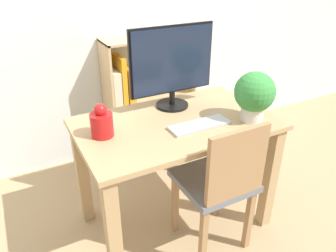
{
  "coord_description": "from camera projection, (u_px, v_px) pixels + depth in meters",
  "views": [
    {
      "loc": [
        -0.83,
        -1.48,
        1.62
      ],
      "look_at": [
        0.0,
        0.1,
        0.68
      ],
      "focal_mm": 35.0,
      "sensor_mm": 36.0,
      "label": 1
    }
  ],
  "objects": [
    {
      "name": "bookshelf",
      "position": [
        138.0,
        113.0,
        2.83
      ],
      "size": [
        0.76,
        0.28,
        1.04
      ],
      "color": "tan",
      "rests_on": "ground_plane"
    },
    {
      "name": "chair",
      "position": [
        220.0,
        182.0,
        1.84
      ],
      "size": [
        0.4,
        0.4,
        0.87
      ],
      "rotation": [
        0.0,
        0.0,
        0.12
      ],
      "color": "slate",
      "rests_on": "ground_plane"
    },
    {
      "name": "ground_plane",
      "position": [
        175.0,
        219.0,
        2.26
      ],
      "size": [
        10.0,
        10.0,
        0.0
      ],
      "primitive_type": "plane",
      "color": "tan"
    },
    {
      "name": "potted_plant",
      "position": [
        254.0,
        94.0,
        1.85
      ],
      "size": [
        0.23,
        0.23,
        0.29
      ],
      "color": "silver",
      "rests_on": "desk"
    },
    {
      "name": "keyboard",
      "position": [
        200.0,
        125.0,
        1.85
      ],
      "size": [
        0.36,
        0.12,
        0.02
      ],
      "color": "#B2B2B7",
      "rests_on": "desk"
    },
    {
      "name": "desk",
      "position": [
        176.0,
        144.0,
        1.98
      ],
      "size": [
        1.15,
        0.71,
        0.76
      ],
      "color": "tan",
      "rests_on": "ground_plane"
    },
    {
      "name": "vase",
      "position": [
        102.0,
        123.0,
        1.72
      ],
      "size": [
        0.12,
        0.12,
        0.19
      ],
      "color": "red",
      "rests_on": "desk"
    },
    {
      "name": "wall_back",
      "position": [
        108.0,
        1.0,
        2.5
      ],
      "size": [
        8.0,
        0.05,
        2.6
      ],
      "color": "silver",
      "rests_on": "ground_plane"
    },
    {
      "name": "monitor",
      "position": [
        172.0,
        63.0,
        1.97
      ],
      "size": [
        0.55,
        0.21,
        0.51
      ],
      "color": "black",
      "rests_on": "desk"
    }
  ]
}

